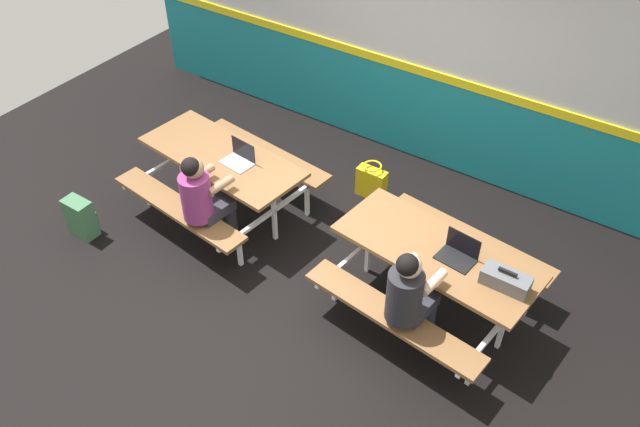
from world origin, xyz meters
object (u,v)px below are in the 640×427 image
at_px(picnic_table_left, 223,168).
at_px(laptop_dark, 458,253).
at_px(student_nearer, 203,197).
at_px(toolbox_grey, 506,280).
at_px(student_further, 409,294).
at_px(picnic_table_right, 435,264).
at_px(backpack_dark, 81,218).
at_px(tote_bag_bright, 371,182).
at_px(laptop_silver, 239,158).

relative_size(picnic_table_left, laptop_dark, 5.53).
height_order(student_nearer, toolbox_grey, student_nearer).
height_order(student_further, toolbox_grey, student_further).
bearing_deg(student_further, picnic_table_right, 92.79).
relative_size(picnic_table_left, student_further, 1.57).
relative_size(picnic_table_left, backpack_dark, 4.31).
relative_size(backpack_dark, tote_bag_bright, 1.02).
relative_size(toolbox_grey, backpack_dark, 0.91).
bearing_deg(student_nearer, laptop_dark, 13.45).
relative_size(picnic_table_left, picnic_table_right, 1.00).
xyz_separation_m(laptop_silver, toolbox_grey, (2.91, -0.12, 0.02)).
distance_m(student_further, toolbox_grey, 0.80).
distance_m(laptop_silver, toolbox_grey, 2.91).
bearing_deg(laptop_silver, student_nearer, -86.80).
distance_m(backpack_dark, tote_bag_bright, 3.14).
relative_size(student_nearer, laptop_dark, 3.52).
height_order(picnic_table_left, student_further, student_further).
xyz_separation_m(picnic_table_left, picnic_table_right, (2.50, -0.03, 0.00)).
bearing_deg(tote_bag_bright, student_further, -51.88).
distance_m(student_nearer, toolbox_grey, 2.92).
bearing_deg(picnic_table_right, laptop_silver, 178.94).
distance_m(student_further, backpack_dark, 3.61).
bearing_deg(backpack_dark, picnic_table_right, 17.67).
xyz_separation_m(laptop_dark, backpack_dark, (-3.69, -1.13, -0.57)).
height_order(picnic_table_left, toolbox_grey, toolbox_grey).
distance_m(picnic_table_right, toolbox_grey, 0.69).
relative_size(student_further, backpack_dark, 2.74).
bearing_deg(picnic_table_left, backpack_dark, -131.26).
relative_size(picnic_table_right, backpack_dark, 4.31).
xyz_separation_m(laptop_silver, tote_bag_bright, (0.96, 1.08, -0.59)).
distance_m(student_further, laptop_dark, 0.61).
distance_m(picnic_table_left, student_nearer, 0.66).
height_order(laptop_silver, backpack_dark, laptop_silver).
height_order(laptop_dark, toolbox_grey, laptop_dark).
height_order(picnic_table_right, laptop_silver, laptop_silver).
height_order(student_further, tote_bag_bright, student_further).
bearing_deg(student_further, student_nearer, 179.91).
distance_m(picnic_table_left, laptop_silver, 0.32).
relative_size(laptop_dark, backpack_dark, 0.78).
relative_size(student_further, laptop_dark, 3.52).
bearing_deg(picnic_table_right, student_further, -87.21).
height_order(student_nearer, backpack_dark, student_nearer).
bearing_deg(backpack_dark, laptop_silver, 42.99).
height_order(picnic_table_left, backpack_dark, picnic_table_left).
relative_size(laptop_silver, tote_bag_bright, 0.80).
bearing_deg(laptop_silver, picnic_table_right, -1.06).
relative_size(laptop_silver, toolbox_grey, 0.86).
xyz_separation_m(toolbox_grey, tote_bag_bright, (-1.94, 1.20, -0.62)).
relative_size(picnic_table_right, student_further, 1.57).
bearing_deg(laptop_silver, tote_bag_bright, 48.38).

